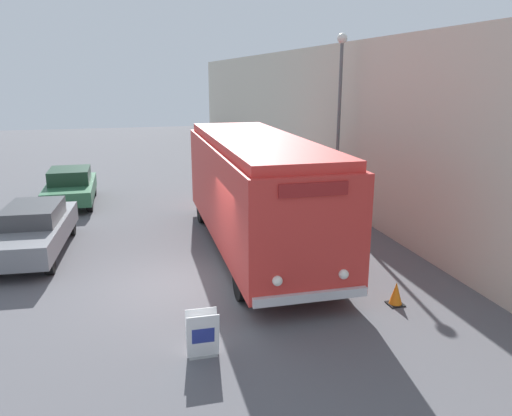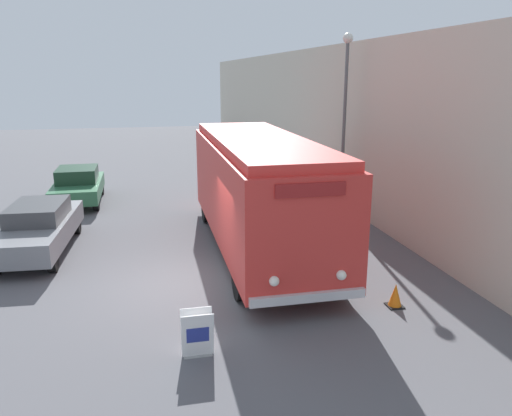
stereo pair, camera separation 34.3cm
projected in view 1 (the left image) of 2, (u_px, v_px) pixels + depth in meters
The scene contains 8 objects.
ground_plane at pixel (183, 285), 12.61m from camera, with size 80.00×80.00×0.00m, color #56565B.
building_wall_right at pixel (313, 119), 22.82m from camera, with size 0.30×60.00×6.32m.
vintage_bus at pixel (256, 188), 14.66m from camera, with size 2.68×9.53×3.41m.
sign_board at pixel (203, 335), 9.31m from camera, with size 0.60×0.34×0.91m.
streetlamp at pixel (340, 101), 17.91m from camera, with size 0.36×0.36×6.54m.
parked_car_near at pixel (34, 229), 14.62m from camera, with size 2.01×4.88×1.46m.
parked_car_mid at pixel (71, 186), 20.25m from camera, with size 1.86×4.15×1.46m.
traffic_cone at pixel (396, 294), 11.46m from camera, with size 0.36×0.36×0.55m.
Camera 1 is at (-1.04, -11.77, 5.15)m, focal length 35.00 mm.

